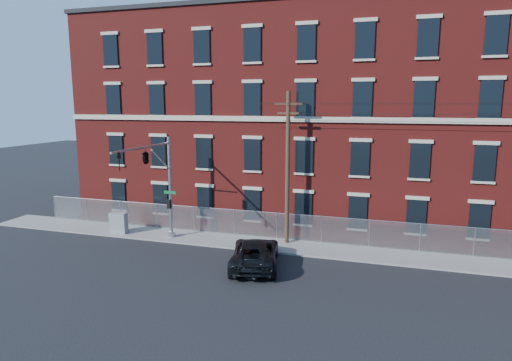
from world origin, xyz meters
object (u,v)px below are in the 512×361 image
object	(u,v)px
pickup_truck	(255,253)
utility_cabinet	(119,223)
utility_pole_near	(288,166)
traffic_signal_mast	(152,167)

from	to	relation	value
pickup_truck	utility_cabinet	world-z (taller)	utility_cabinet
utility_pole_near	utility_cabinet	size ratio (longest dim) A/B	6.71
traffic_signal_mast	utility_cabinet	distance (m)	6.41
traffic_signal_mast	utility_cabinet	bearing A→B (deg)	153.63
traffic_signal_mast	utility_pole_near	world-z (taller)	utility_pole_near
utility_cabinet	pickup_truck	bearing A→B (deg)	-20.35
traffic_signal_mast	utility_pole_near	distance (m)	8.70
utility_pole_near	pickup_truck	xyz separation A→B (m)	(-0.86, -4.46, -4.55)
pickup_truck	utility_cabinet	xyz separation A→B (m)	(-11.21, 3.06, 0.08)
traffic_signal_mast	utility_cabinet	xyz separation A→B (m)	(-4.07, 2.02, -4.52)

